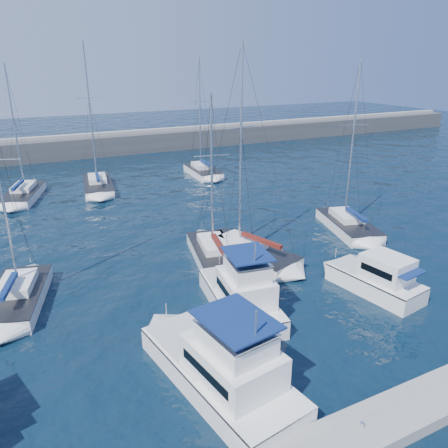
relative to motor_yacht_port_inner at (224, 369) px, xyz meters
name	(u,v)px	position (x,y,z in m)	size (l,w,h in m)	color
ground	(234,309)	(3.65, 5.96, -1.13)	(220.00, 220.00, 0.00)	black
breakwater	(83,149)	(3.65, 57.96, -0.08)	(160.00, 6.00, 4.45)	#424244
dock	(361,433)	(3.65, -5.04, -0.83)	(40.00, 2.20, 0.60)	gray
dock_cleat_centre	(362,425)	(3.65, -5.04, -0.41)	(0.16, 0.16, 0.25)	silver
motor_yacht_port_inner	(224,369)	(0.00, 0.00, 0.00)	(4.89, 9.66, 4.69)	white
motor_yacht_stbd_inner	(242,296)	(3.92, 5.39, 0.00)	(4.18, 7.88, 4.69)	white
motor_yacht_stbd_outer	(378,280)	(13.04, 3.55, -0.19)	(3.56, 6.50, 3.20)	white
sailboat_mid_a	(17,297)	(-8.17, 12.51, -0.60)	(4.85, 7.74, 14.46)	white
sailboat_mid_c	(215,255)	(5.57, 12.68, -0.63)	(4.61, 8.62, 12.68)	white
sailboat_mid_d	(247,252)	(7.98, 12.00, -0.60)	(5.58, 8.91, 15.91)	white
sailboat_mid_e	(348,225)	(19.07, 13.20, -0.61)	(5.12, 8.36, 14.81)	white
sailboat_back_a	(23,194)	(-6.44, 36.68, -0.62)	(5.48, 8.96, 14.47)	white
sailboat_back_b	(98,185)	(1.68, 36.66, -0.60)	(4.42, 9.22, 16.77)	white
sailboat_back_c	(203,171)	(15.58, 37.42, -0.60)	(3.48, 7.51, 15.19)	white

